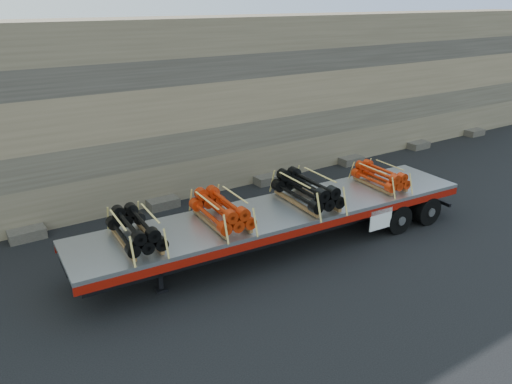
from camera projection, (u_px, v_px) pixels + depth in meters
ground at (297, 233)px, 17.53m from camera, size 120.00×120.00×0.00m
rock_wall at (206, 103)px, 21.31m from camera, size 44.00×3.00×7.00m
trailer at (281, 228)px, 16.33m from camera, size 13.71×3.39×1.36m
bundle_front at (136, 230)px, 13.71m from camera, size 1.22×2.25×0.78m
bundle_midfront at (221, 211)px, 14.93m from camera, size 1.27×2.34×0.81m
bundle_midrear at (307, 191)px, 16.38m from camera, size 1.38×2.54×0.88m
bundle_rear at (380, 177)px, 17.91m from camera, size 1.11×2.05×0.71m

